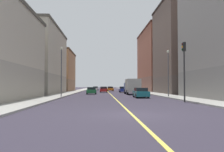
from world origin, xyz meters
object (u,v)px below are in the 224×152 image
(building_left_mid, at_px, (186,48))
(car_teal, at_px, (141,93))
(car_red, at_px, (104,90))
(car_orange, at_px, (110,89))
(building_right_midblock, at_px, (33,61))
(traffic_light_left_near, at_px, (184,63))
(box_truck, at_px, (132,86))
(street_lamp_right_near, at_px, (61,66))
(building_left_far, at_px, (161,61))
(building_right_distant, at_px, (54,71))
(street_lamp_left_near, at_px, (168,68))
(car_silver, at_px, (110,88))
(car_blue, at_px, (123,90))
(car_green, at_px, (91,91))
(car_white, at_px, (96,88))

(building_left_mid, relative_size, car_teal, 4.20)
(car_red, distance_m, car_orange, 12.85)
(building_left_mid, relative_size, building_right_midblock, 0.91)
(traffic_light_left_near, xyz_separation_m, box_truck, (-2.54, 21.04, -2.38))
(box_truck, bearing_deg, street_lamp_right_near, -140.49)
(building_left_far, height_order, building_right_distant, building_left_far)
(street_lamp_left_near, relative_size, car_teal, 1.49)
(traffic_light_left_near, distance_m, car_silver, 59.58)
(street_lamp_right_near, distance_m, car_blue, 26.10)
(building_right_midblock, distance_m, traffic_light_left_near, 32.25)
(street_lamp_right_near, xyz_separation_m, car_green, (3.92, 11.25, -3.83))
(street_lamp_right_near, height_order, car_silver, street_lamp_right_near)
(street_lamp_right_near, bearing_deg, car_blue, 64.25)
(building_right_midblock, distance_m, building_right_distant, 21.53)
(car_red, bearing_deg, car_white, 96.14)
(building_left_mid, distance_m, building_right_distant, 37.47)
(car_red, xyz_separation_m, car_orange, (2.06, 12.69, -0.04))
(traffic_light_left_near, distance_m, box_truck, 21.32)
(box_truck, bearing_deg, building_left_far, 63.36)
(building_left_mid, xyz_separation_m, box_truck, (-11.13, -2.41, -7.57))
(street_lamp_right_near, height_order, car_red, street_lamp_right_near)
(car_orange, distance_m, car_silver, 11.82)
(car_orange, bearing_deg, car_teal, -85.93)
(street_lamp_left_near, distance_m, car_red, 27.11)
(traffic_light_left_near, bearing_deg, car_teal, 108.25)
(car_blue, height_order, car_orange, car_blue)
(building_right_distant, distance_m, car_green, 25.76)
(building_left_far, bearing_deg, traffic_light_left_near, -101.24)
(traffic_light_left_near, distance_m, car_teal, 9.91)
(car_orange, bearing_deg, building_left_far, -16.45)
(building_right_midblock, bearing_deg, car_green, -4.90)
(car_blue, bearing_deg, building_right_distant, 150.80)
(car_teal, bearing_deg, building_left_far, 71.45)
(car_orange, height_order, car_teal, car_teal)
(building_right_midblock, bearing_deg, building_left_far, 32.79)
(street_lamp_left_near, xyz_separation_m, street_lamp_right_near, (-15.17, 2.14, 0.35))
(car_blue, distance_m, car_red, 4.80)
(street_lamp_left_near, height_order, car_teal, street_lamp_left_near)
(car_silver, bearing_deg, car_blue, -84.29)
(car_green, bearing_deg, car_orange, 79.56)
(building_left_far, height_order, car_red, building_left_far)
(traffic_light_left_near, height_order, car_blue, traffic_light_left_near)
(building_left_far, distance_m, street_lamp_left_near, 35.03)
(car_green, relative_size, box_truck, 0.58)
(traffic_light_left_near, height_order, box_truck, traffic_light_left_near)
(building_left_far, xyz_separation_m, car_silver, (-13.97, 16.02, -8.02))
(car_red, xyz_separation_m, car_silver, (2.35, 24.50, -0.03))
(car_silver, bearing_deg, car_green, -97.56)
(building_left_mid, relative_size, building_right_distant, 1.08)
(street_lamp_left_near, height_order, car_white, street_lamp_left_near)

